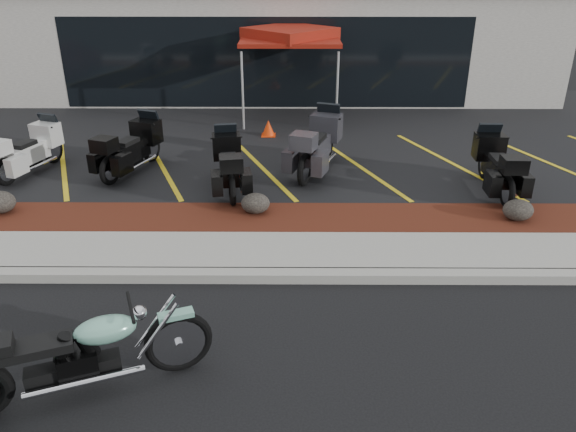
{
  "coord_description": "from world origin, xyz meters",
  "views": [
    {
      "loc": [
        0.75,
        -6.32,
        4.48
      ],
      "look_at": [
        0.71,
        1.2,
        0.92
      ],
      "focal_mm": 35.0,
      "sensor_mm": 36.0,
      "label": 1
    }
  ],
  "objects_px": {
    "hero_cruiser": "(178,334)",
    "popup_canopy": "(290,36)",
    "traffic_cone": "(268,128)",
    "touring_white": "(51,138)"
  },
  "relations": [
    {
      "from": "hero_cruiser",
      "to": "popup_canopy",
      "type": "bearing_deg",
      "value": 62.26
    },
    {
      "from": "traffic_cone",
      "to": "hero_cruiser",
      "type": "bearing_deg",
      "value": -94.52
    },
    {
      "from": "traffic_cone",
      "to": "touring_white",
      "type": "bearing_deg",
      "value": -156.19
    },
    {
      "from": "traffic_cone",
      "to": "popup_canopy",
      "type": "relative_size",
      "value": 0.12
    },
    {
      "from": "touring_white",
      "to": "traffic_cone",
      "type": "bearing_deg",
      "value": -48.17
    },
    {
      "from": "touring_white",
      "to": "popup_canopy",
      "type": "relative_size",
      "value": 0.59
    },
    {
      "from": "touring_white",
      "to": "traffic_cone",
      "type": "distance_m",
      "value": 5.2
    },
    {
      "from": "traffic_cone",
      "to": "popup_canopy",
      "type": "bearing_deg",
      "value": 73.15
    },
    {
      "from": "popup_canopy",
      "to": "traffic_cone",
      "type": "bearing_deg",
      "value": -123.38
    },
    {
      "from": "touring_white",
      "to": "traffic_cone",
      "type": "xyz_separation_m",
      "value": [
        4.75,
        2.1,
        -0.37
      ]
    }
  ]
}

